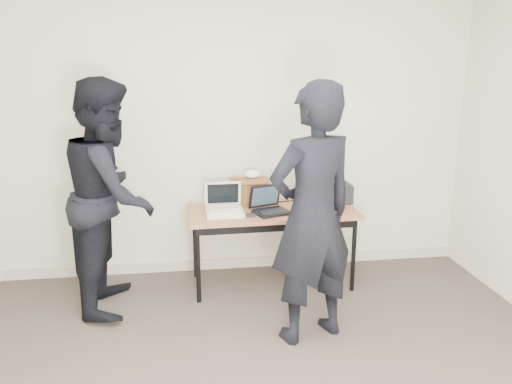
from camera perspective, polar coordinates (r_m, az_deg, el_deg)
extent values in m
cube|color=beige|center=(4.75, -2.31, 6.70)|extent=(4.50, 0.05, 2.70)
cube|color=brown|center=(4.50, 1.86, -2.25)|extent=(1.52, 0.69, 0.03)
cylinder|color=black|center=(4.30, -6.64, -8.31)|extent=(0.04, 0.04, 0.68)
cylinder|color=black|center=(4.56, 11.08, -7.09)|extent=(0.04, 0.04, 0.68)
cylinder|color=black|center=(4.79, -6.97, -5.82)|extent=(0.04, 0.04, 0.68)
cylinder|color=black|center=(5.03, 9.00, -4.88)|extent=(0.04, 0.04, 0.68)
cube|color=black|center=(4.25, 2.60, -4.11)|extent=(1.40, 0.06, 0.06)
cube|color=beige|center=(4.36, -3.59, -2.34)|extent=(0.33, 0.27, 0.04)
cube|color=#F0E6CC|center=(4.32, -3.56, -2.19)|extent=(0.27, 0.15, 0.01)
cube|color=beige|center=(4.47, -3.80, -0.18)|extent=(0.32, 0.06, 0.22)
cube|color=black|center=(4.46, -3.79, -0.19)|extent=(0.28, 0.04, 0.18)
cube|color=beige|center=(4.48, -3.76, -1.61)|extent=(0.29, 0.02, 0.02)
cube|color=black|center=(4.38, 1.88, -2.35)|extent=(0.36, 0.31, 0.02)
cube|color=black|center=(4.35, 2.05, -2.28)|extent=(0.27, 0.20, 0.01)
cube|color=black|center=(4.47, 1.02, -0.45)|extent=(0.31, 0.16, 0.21)
cube|color=#26333F|center=(4.46, 1.06, -0.45)|extent=(0.26, 0.13, 0.17)
cube|color=black|center=(4.47, 1.18, -1.84)|extent=(0.26, 0.10, 0.01)
cube|color=black|center=(4.72, 7.62, -1.19)|extent=(0.36, 0.31, 0.02)
cube|color=black|center=(4.70, 7.81, -1.12)|extent=(0.27, 0.20, 0.01)
cube|color=black|center=(4.80, 6.69, 0.49)|extent=(0.31, 0.17, 0.20)
cube|color=black|center=(4.80, 6.73, 0.49)|extent=(0.26, 0.14, 0.17)
cube|color=black|center=(4.80, 6.87, -0.75)|extent=(0.26, 0.11, 0.01)
cube|color=brown|center=(4.64, -0.77, 0.08)|extent=(0.36, 0.16, 0.24)
cube|color=brown|center=(4.56, -0.69, 1.10)|extent=(0.36, 0.08, 0.07)
cube|color=brown|center=(4.67, 1.18, -0.09)|extent=(0.02, 0.10, 0.02)
ellipsoid|color=white|center=(4.61, -0.41, 2.07)|extent=(0.14, 0.12, 0.08)
cube|color=black|center=(4.78, 8.97, -0.11)|extent=(0.30, 0.25, 0.17)
cube|color=black|center=(4.29, -0.64, -2.67)|extent=(0.08, 0.05, 0.03)
cube|color=black|center=(4.73, 3.13, -1.10)|extent=(0.25, 0.06, 0.01)
cube|color=silver|center=(4.33, -0.54, -2.64)|extent=(0.24, 0.17, 0.01)
cube|color=black|center=(4.68, 7.98, -1.43)|extent=(0.13, 0.24, 0.01)
cube|color=black|center=(4.38, -3.42, -2.45)|extent=(0.28, 0.19, 0.01)
imported|color=black|center=(3.58, 6.43, -2.70)|extent=(0.81, 0.67, 1.91)
imported|color=black|center=(4.25, -16.27, -0.39)|extent=(0.75, 0.95, 1.90)
cube|color=#B0A591|center=(5.07, -2.11, -8.07)|extent=(4.50, 0.03, 0.10)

